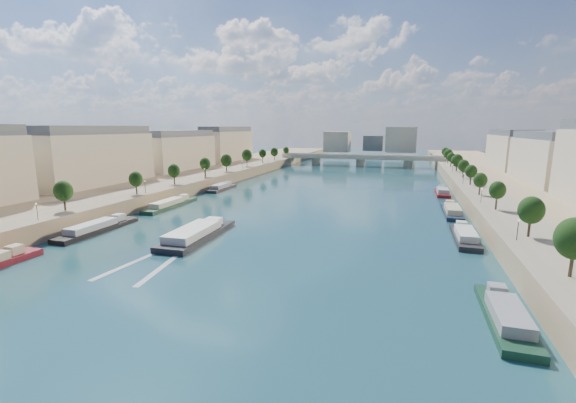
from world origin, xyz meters
The scene contains 16 objects.
ground centered at (0.00, 100.00, 0.00)m, with size 700.00×700.00×0.00m, color #0D2F39.
quay_left centered at (-72.00, 100.00, 2.50)m, with size 44.00×520.00×5.00m, color #9E8460.
quay_right centered at (72.00, 100.00, 2.50)m, with size 44.00×520.00×5.00m, color #9E8460.
pave_left centered at (-57.00, 100.00, 5.05)m, with size 14.00×520.00×0.10m, color gray.
pave_right centered at (57.00, 100.00, 5.05)m, with size 14.00×520.00×0.10m, color gray.
trees_left centered at (-55.00, 102.00, 10.48)m, with size 4.80×268.80×8.26m.
trees_right centered at (55.00, 110.00, 10.48)m, with size 4.80×268.80×8.26m.
lamps_left centered at (-52.50, 90.00, 7.78)m, with size 0.36×200.36×4.28m.
lamps_right centered at (52.50, 105.00, 7.78)m, with size 0.36×200.36×4.28m.
buildings_left centered at (-85.00, 112.00, 16.45)m, with size 16.00×226.00×23.20m.
skyline centered at (3.19, 319.52, 14.66)m, with size 79.00×42.00×22.00m.
bridge centered at (0.00, 235.03, 5.08)m, with size 112.00×12.00×8.15m.
tour_barge centered at (-17.40, 42.97, 1.04)m, with size 8.73×27.82×3.77m.
wake centered at (-17.40, 26.36, 0.02)m, with size 10.76×26.00×0.04m.
moored_barges_left centered at (-45.50, 42.39, 0.84)m, with size 5.00×157.19×3.60m.
moored_barges_right centered at (45.50, 54.99, 0.84)m, with size 5.00×163.54×3.60m.
Camera 1 is at (31.04, -37.76, 26.97)m, focal length 24.00 mm.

